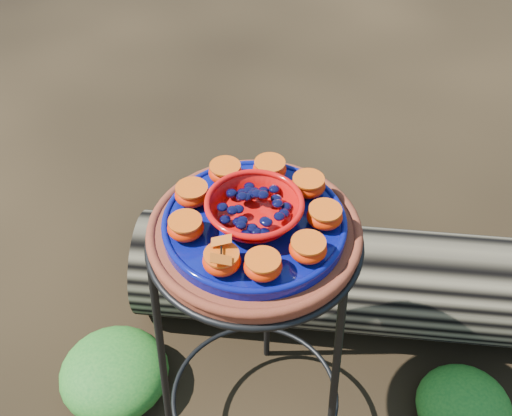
# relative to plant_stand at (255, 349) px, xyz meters

# --- Properties ---
(plant_stand) EXTENTS (0.44, 0.44, 0.70)m
(plant_stand) POSITION_rel_plant_stand_xyz_m (0.00, 0.00, 0.00)
(plant_stand) COLOR black
(plant_stand) RESTS_ON ground
(terracotta_saucer) EXTENTS (0.38, 0.38, 0.03)m
(terracotta_saucer) POSITION_rel_plant_stand_xyz_m (0.00, 0.00, 0.37)
(terracotta_saucer) COLOR #602B11
(terracotta_saucer) RESTS_ON plant_stand
(cobalt_plate) EXTENTS (0.33, 0.33, 0.02)m
(cobalt_plate) POSITION_rel_plant_stand_xyz_m (0.00, 0.00, 0.39)
(cobalt_plate) COLOR #010A63
(cobalt_plate) RESTS_ON terracotta_saucer
(red_bowl) EXTENTS (0.16, 0.16, 0.05)m
(red_bowl) POSITION_rel_plant_stand_xyz_m (0.00, 0.00, 0.43)
(red_bowl) COLOR red
(red_bowl) RESTS_ON cobalt_plate
(glass_gems) EXTENTS (0.13, 0.13, 0.02)m
(glass_gems) POSITION_rel_plant_stand_xyz_m (0.00, 0.00, 0.46)
(glass_gems) COLOR black
(glass_gems) RESTS_ON red_bowl
(orange_half_0) EXTENTS (0.06, 0.06, 0.04)m
(orange_half_0) POSITION_rel_plant_stand_xyz_m (-0.04, -0.12, 0.42)
(orange_half_0) COLOR #C11204
(orange_half_0) RESTS_ON cobalt_plate
(orange_half_1) EXTENTS (0.06, 0.06, 0.04)m
(orange_half_1) POSITION_rel_plant_stand_xyz_m (0.03, -0.12, 0.42)
(orange_half_1) COLOR #C11204
(orange_half_1) RESTS_ON cobalt_plate
(orange_half_2) EXTENTS (0.06, 0.06, 0.04)m
(orange_half_2) POSITION_rel_plant_stand_xyz_m (0.10, -0.07, 0.42)
(orange_half_2) COLOR #C11204
(orange_half_2) RESTS_ON cobalt_plate
(orange_half_3) EXTENTS (0.06, 0.06, 0.04)m
(orange_half_3) POSITION_rel_plant_stand_xyz_m (0.12, 0.01, 0.42)
(orange_half_3) COLOR #C11204
(orange_half_3) RESTS_ON cobalt_plate
(orange_half_4) EXTENTS (0.06, 0.06, 0.04)m
(orange_half_4) POSITION_rel_plant_stand_xyz_m (0.09, 0.09, 0.42)
(orange_half_4) COLOR #C11204
(orange_half_4) RESTS_ON cobalt_plate
(orange_half_5) EXTENTS (0.06, 0.06, 0.04)m
(orange_half_5) POSITION_rel_plant_stand_xyz_m (0.01, 0.12, 0.42)
(orange_half_5) COLOR #C11204
(orange_half_5) RESTS_ON cobalt_plate
(orange_half_6) EXTENTS (0.06, 0.06, 0.04)m
(orange_half_6) POSITION_rel_plant_stand_xyz_m (-0.07, 0.10, 0.42)
(orange_half_6) COLOR #C11204
(orange_half_6) RESTS_ON cobalt_plate
(orange_half_7) EXTENTS (0.06, 0.06, 0.04)m
(orange_half_7) POSITION_rel_plant_stand_xyz_m (-0.12, 0.03, 0.42)
(orange_half_7) COLOR #C11204
(orange_half_7) RESTS_ON cobalt_plate
(orange_half_8) EXTENTS (0.06, 0.06, 0.04)m
(orange_half_8) POSITION_rel_plant_stand_xyz_m (-0.11, -0.05, 0.42)
(orange_half_8) COLOR #C11204
(orange_half_8) RESTS_ON cobalt_plate
(butterfly) EXTENTS (0.08, 0.06, 0.01)m
(butterfly) POSITION_rel_plant_stand_xyz_m (-0.04, -0.12, 0.45)
(butterfly) COLOR #BD4D10
(butterfly) RESTS_ON orange_half_0
(driftwood_log) EXTENTS (1.64, 0.49, 0.30)m
(driftwood_log) POSITION_rel_plant_stand_xyz_m (0.42, 0.41, -0.20)
(driftwood_log) COLOR black
(driftwood_log) RESTS_ON ground
(foliage_left) EXTENTS (0.29, 0.29, 0.14)m
(foliage_left) POSITION_rel_plant_stand_xyz_m (-0.39, 0.06, -0.28)
(foliage_left) COLOR #155118
(foliage_left) RESTS_ON ground
(foliage_right) EXTENTS (0.25, 0.25, 0.12)m
(foliage_right) POSITION_rel_plant_stand_xyz_m (0.53, 0.10, -0.29)
(foliage_right) COLOR #155118
(foliage_right) RESTS_ON ground
(foliage_back) EXTENTS (0.32, 0.32, 0.16)m
(foliage_back) POSITION_rel_plant_stand_xyz_m (-0.09, 0.48, -0.27)
(foliage_back) COLOR #155118
(foliage_back) RESTS_ON ground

